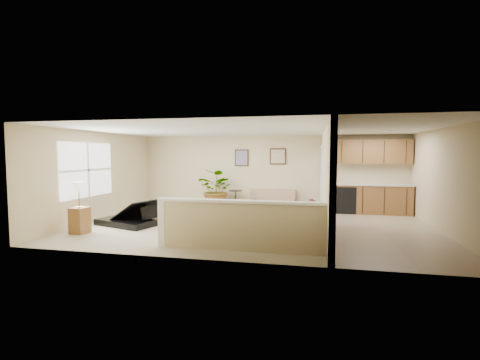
% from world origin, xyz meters
% --- Properties ---
extents(floor, '(9.00, 9.00, 0.00)m').
position_xyz_m(floor, '(0.00, 0.00, 0.00)').
color(floor, '#B2A68B').
rests_on(floor, ground).
extents(back_wall, '(9.00, 0.04, 2.50)m').
position_xyz_m(back_wall, '(0.00, 3.00, 1.25)').
color(back_wall, '#CEBA8C').
rests_on(back_wall, floor).
extents(front_wall, '(9.00, 0.04, 2.50)m').
position_xyz_m(front_wall, '(0.00, -3.00, 1.25)').
color(front_wall, '#CEBA8C').
rests_on(front_wall, floor).
extents(left_wall, '(0.04, 6.00, 2.50)m').
position_xyz_m(left_wall, '(-4.50, 0.00, 1.25)').
color(left_wall, '#CEBA8C').
rests_on(left_wall, floor).
extents(right_wall, '(0.04, 6.00, 2.50)m').
position_xyz_m(right_wall, '(4.50, 0.00, 1.25)').
color(right_wall, '#CEBA8C').
rests_on(right_wall, floor).
extents(ceiling, '(9.00, 6.00, 0.04)m').
position_xyz_m(ceiling, '(0.00, 0.00, 2.50)').
color(ceiling, silver).
rests_on(ceiling, back_wall).
extents(kitchen_vinyl, '(2.70, 6.00, 0.01)m').
position_xyz_m(kitchen_vinyl, '(3.15, 0.00, 0.00)').
color(kitchen_vinyl, gray).
rests_on(kitchen_vinyl, floor).
extents(interior_partition, '(0.18, 5.99, 2.50)m').
position_xyz_m(interior_partition, '(1.80, 0.25, 1.22)').
color(interior_partition, '#CEBA8C').
rests_on(interior_partition, floor).
extents(pony_half_wall, '(3.42, 0.22, 1.00)m').
position_xyz_m(pony_half_wall, '(0.08, -2.30, 0.52)').
color(pony_half_wall, '#CEBA8C').
rests_on(pony_half_wall, floor).
extents(left_window, '(0.05, 2.15, 1.45)m').
position_xyz_m(left_window, '(-4.49, -0.50, 1.45)').
color(left_window, white).
rests_on(left_window, left_wall).
extents(wall_art_left, '(0.48, 0.04, 0.58)m').
position_xyz_m(wall_art_left, '(-0.95, 2.97, 1.75)').
color(wall_art_left, '#3A2315').
rests_on(wall_art_left, back_wall).
extents(wall_mirror, '(0.55, 0.04, 0.55)m').
position_xyz_m(wall_mirror, '(0.30, 2.97, 1.80)').
color(wall_mirror, '#3A2315').
rests_on(wall_mirror, back_wall).
extents(kitchen_cabinets, '(2.36, 0.65, 2.33)m').
position_xyz_m(kitchen_cabinets, '(3.19, 2.73, 0.87)').
color(kitchen_cabinets, brown).
rests_on(kitchen_cabinets, floor).
extents(piano, '(2.15, 2.14, 1.49)m').
position_xyz_m(piano, '(-3.28, -0.16, 0.62)').
color(piano, black).
rests_on(piano, floor).
extents(piano_bench, '(0.41, 0.75, 0.49)m').
position_xyz_m(piano_bench, '(-1.14, -0.30, 0.24)').
color(piano_bench, black).
rests_on(piano_bench, floor).
extents(loveseat, '(1.70, 1.11, 0.90)m').
position_xyz_m(loveseat, '(0.10, 2.66, 0.34)').
color(loveseat, tan).
rests_on(loveseat, floor).
extents(accent_table, '(0.45, 0.45, 0.65)m').
position_xyz_m(accent_table, '(-1.09, 2.64, 0.42)').
color(accent_table, black).
rests_on(accent_table, floor).
extents(palm_plant, '(1.57, 1.48, 1.37)m').
position_xyz_m(palm_plant, '(-1.68, 2.42, 0.67)').
color(palm_plant, black).
rests_on(palm_plant, floor).
extents(small_plant, '(0.34, 0.34, 0.49)m').
position_xyz_m(small_plant, '(1.45, 2.14, 0.21)').
color(small_plant, black).
rests_on(small_plant, floor).
extents(lamp_stand, '(0.40, 0.40, 1.22)m').
position_xyz_m(lamp_stand, '(-3.91, -1.63, 0.52)').
color(lamp_stand, brown).
rests_on(lamp_stand, floor).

